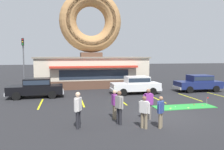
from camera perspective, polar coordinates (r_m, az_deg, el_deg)
ground_plane at (r=13.07m, az=13.21°, el=-10.50°), size 160.00×160.00×0.00m
donut_shop_building at (r=25.47m, az=-5.47°, el=5.60°), size 12.30×6.75×10.96m
putting_mat at (r=15.79m, az=18.33°, el=-7.87°), size 4.19×1.38×0.03m
mini_donut_near_left at (r=14.90m, az=15.00°, el=-8.42°), size 0.13×0.13×0.04m
mini_donut_near_right at (r=15.41m, az=19.32°, el=-8.09°), size 0.13×0.13×0.04m
mini_donut_mid_left at (r=16.53m, az=20.65°, el=-7.25°), size 0.13×0.13×0.04m
mini_donut_mid_centre at (r=16.50m, az=22.56°, el=-7.34°), size 0.13×0.13×0.04m
golf_ball at (r=15.49m, az=16.27°, el=-7.93°), size 0.04×0.04×0.04m
putting_flag_pin at (r=16.84m, az=23.65°, el=-5.77°), size 0.13×0.01×0.55m
car_black at (r=19.33m, az=-19.18°, el=-2.98°), size 4.59×2.05×1.60m
car_white at (r=20.17m, az=6.26°, el=-2.41°), size 4.58×2.02×1.60m
car_navy at (r=23.05m, az=21.67°, el=-1.81°), size 4.62×2.11×1.60m
pedestrian_blue_sweater_man at (r=12.09m, az=9.46°, el=-7.12°), size 0.60×0.25×1.69m
pedestrian_hooded_kid at (r=11.10m, az=1.89°, el=-8.05°), size 0.37×0.56×1.72m
pedestrian_leather_jacket_man at (r=10.63m, az=8.40°, el=-9.23°), size 0.43×0.48×1.57m
pedestrian_clipboard_woman at (r=12.06m, az=0.67°, el=-7.35°), size 0.27×0.59×1.61m
pedestrian_beanie_man at (r=10.85m, az=12.60°, el=-9.08°), size 0.43×0.48×1.55m
pedestrian_crossing_woman at (r=10.62m, az=-8.86°, el=-8.57°), size 0.38×0.54×1.76m
trash_bin at (r=22.96m, az=-18.62°, el=-2.68°), size 0.57×0.57×0.97m
traffic_light_pole at (r=30.45m, az=-22.17°, el=5.10°), size 0.28×0.47×5.80m
parking_stripe_far_left at (r=16.79m, az=-18.14°, el=-7.15°), size 0.12×3.60×0.01m
parking_stripe_left at (r=16.75m, az=-7.80°, el=-6.97°), size 0.12×3.60×0.01m
parking_stripe_mid_left at (r=17.24m, az=2.25°, el=-6.58°), size 0.12×3.60×0.01m
parking_stripe_centre at (r=18.22m, az=11.47°, el=-6.05°), size 0.12×3.60×0.01m
parking_stripe_mid_right at (r=19.61m, az=19.54°, el=-5.45°), size 0.12×3.60×0.01m
parking_stripe_right at (r=21.34m, az=26.42°, el=-4.86°), size 0.12×3.60×0.01m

